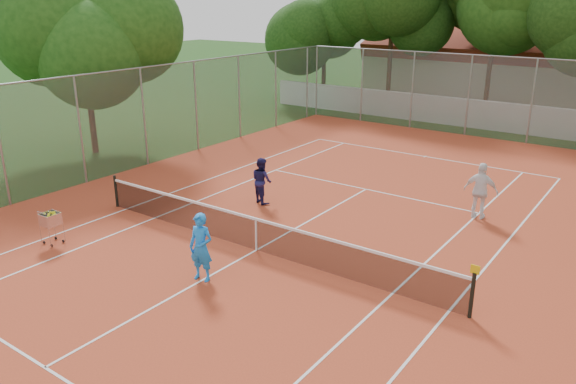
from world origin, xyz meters
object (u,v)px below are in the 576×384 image
Objects in this scene: tennis_net at (256,234)px; player_far_left at (262,180)px; player_near at (201,247)px; clubhouse at (498,66)px; player_far_right at (481,191)px; ball_hopper at (52,227)px.

player_far_left reaches higher than tennis_net.
player_far_left is at bearing 102.35° from player_near.
player_near is (1.97, -31.09, -1.32)m from clubhouse.
clubhouse is at bearing 83.00° from player_near.
player_near is 9.11m from player_far_right.
player_far_right is (4.21, 5.97, 0.41)m from tennis_net.
player_far_left is 0.87× the size of player_far_right.
tennis_net is 2.13m from player_near.
player_far_right is at bearing 51.63° from player_near.
player_far_right reaches higher than player_near.
player_far_right is (6.21, -23.03, -1.28)m from clubhouse.
clubhouse reaches higher than tennis_net.
clubhouse is at bearing 73.78° from ball_hopper.
player_near is 1.72× the size of ball_hopper.
player_near is at bearing 59.40° from player_far_right.
player_far_left is (-0.25, -25.87, -1.40)m from clubhouse.
player_near reaches higher than ball_hopper.
player_near is at bearing -86.38° from clubhouse.
tennis_net is 5.79m from ball_hopper.
clubhouse is 23.89m from player_far_right.
ball_hopper is at bearing 41.47° from player_far_right.
player_far_right is (6.45, 2.84, 0.12)m from player_far_left.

